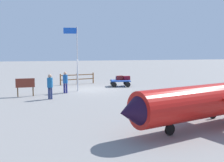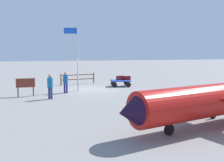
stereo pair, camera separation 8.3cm
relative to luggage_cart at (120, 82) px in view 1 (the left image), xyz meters
The scene contains 11 objects.
ground_plane 3.10m from the luggage_cart, 21.85° to the left, with size 120.00×120.00×0.00m, color gray.
luggage_cart is the anchor object (origin of this frame).
suitcase_tan 0.36m from the luggage_cart, 105.41° to the right, with size 0.61×0.45×0.38m.
suitcase_grey 0.73m from the luggage_cart, behind, with size 0.58×0.36×0.34m.
suitcase_maroon 0.47m from the luggage_cart, 94.55° to the right, with size 0.61×0.39×0.31m.
worker_lead 5.74m from the luggage_cart, 27.90° to the left, with size 0.51×0.51×1.61m.
worker_trailing 8.03m from the luggage_cart, 38.62° to the left, with size 0.52×0.52×1.66m.
airplane_near 13.50m from the luggage_cart, 90.76° to the left, with size 9.31×4.66×3.02m.
flagpole 5.21m from the luggage_cart, 24.68° to the left, with size 1.08×0.16×5.03m.
signboard 8.64m from the luggage_cart, 23.84° to the left, with size 1.29×0.13×1.27m.
wooden_fence 4.31m from the luggage_cart, 36.63° to the right, with size 3.33×0.91×1.04m.
Camera 1 is at (4.05, 22.55, 3.26)m, focal length 44.83 mm.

